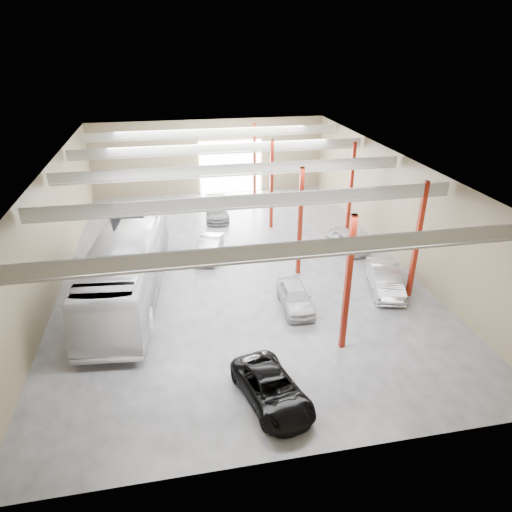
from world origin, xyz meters
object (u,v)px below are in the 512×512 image
object	(u,v)px
car_row_a	(295,296)
coach_bus	(128,264)
car_right_far	(348,240)
car_row_c	(217,210)
black_sedan	(272,389)
car_right_near	(385,279)
car_row_b	(210,248)

from	to	relation	value
car_row_a	coach_bus	bearing A→B (deg)	162.50
car_right_far	car_row_c	bearing A→B (deg)	123.43
car_row_a	car_row_c	xyz separation A→B (m)	(-2.70, 15.00, -0.00)
coach_bus	car_row_a	bearing A→B (deg)	-13.83
car_right_far	black_sedan	bearing A→B (deg)	-135.12
car_row_c	car_right_near	bearing A→B (deg)	-54.68
coach_bus	car_row_a	world-z (taller)	coach_bus
car_row_b	car_right_far	distance (m)	9.91
car_row_b	car_row_c	size ratio (longest dim) A/B	0.88
black_sedan	car_row_a	xyz separation A→B (m)	(2.95, 7.00, 0.05)
car_row_b	coach_bus	bearing A→B (deg)	-124.70
car_row_a	car_right_near	bearing A→B (deg)	10.05
car_row_c	car_right_far	world-z (taller)	car_row_c
car_right_near	car_right_far	xyz separation A→B (m)	(0.00, 6.08, -0.10)
coach_bus	car_row_b	distance (m)	6.74
black_sedan	car_row_c	distance (m)	22.00
black_sedan	car_row_a	size ratio (longest dim) A/B	1.15
car_row_a	car_right_far	distance (m)	9.00
car_row_a	car_row_c	bearing A→B (deg)	102.39
car_right_near	car_right_far	size ratio (longest dim) A/B	1.19
coach_bus	car_right_far	xyz separation A→B (m)	(15.00, 3.59, -1.29)
car_row_a	car_row_b	xyz separation A→B (m)	(-4.09, 7.50, -0.01)
car_row_b	car_row_a	bearing A→B (deg)	-45.61
coach_bus	car_row_b	bearing A→B (deg)	45.34
car_right_near	car_row_b	bearing A→B (deg)	160.45
coach_bus	car_row_a	distance (m)	9.85
coach_bus	car_row_a	size ratio (longest dim) A/B	3.46
coach_bus	black_sedan	size ratio (longest dim) A/B	3.02
black_sedan	car_row_b	world-z (taller)	car_row_b
car_row_c	car_right_far	xyz separation A→B (m)	(8.50, -8.12, -0.02)
black_sedan	car_row_b	xyz separation A→B (m)	(-1.14, 14.50, 0.04)
coach_bus	car_right_far	world-z (taller)	coach_bus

